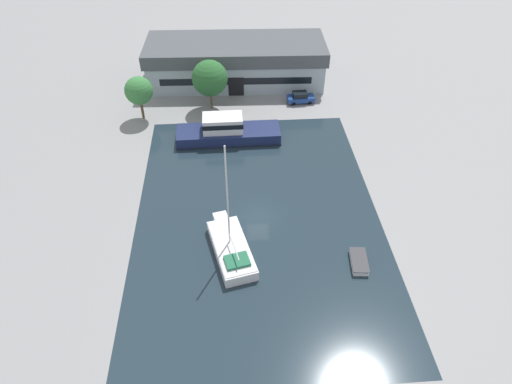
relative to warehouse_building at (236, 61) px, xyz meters
name	(u,v)px	position (x,y,z in m)	size (l,w,h in m)	color
ground_plane	(258,216)	(1.24, -32.78, -3.27)	(440.00, 440.00, 0.00)	gray
water_canal	(258,216)	(1.24, -32.78, -3.27)	(26.77, 39.81, 0.01)	#1E2D38
warehouse_building	(236,61)	(0.00, 0.00, 0.00)	(28.66, 11.65, 6.46)	#99A8B2
quay_tree_near_building	(210,78)	(-3.99, -8.77, 1.59)	(5.17, 5.17, 7.45)	brown
quay_tree_by_water	(139,91)	(-13.88, -10.99, 1.14)	(3.95, 3.95, 6.40)	brown
parked_car	(301,97)	(9.53, -8.01, -2.43)	(4.21, 2.06, 1.69)	navy
sailboat_moored	(231,248)	(-1.86, -37.95, -2.56)	(5.07, 9.64, 12.98)	silver
motor_cruiser	(227,131)	(-1.86, -17.31, -1.97)	(14.05, 4.35, 3.63)	#19234C
small_dinghy	(359,262)	(10.79, -40.30, -2.95)	(1.92, 3.45, 0.63)	white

